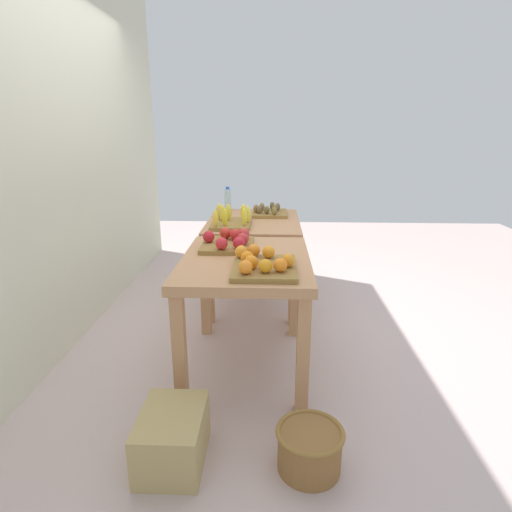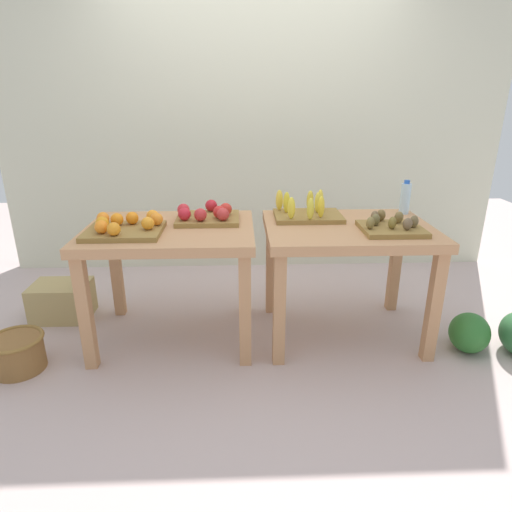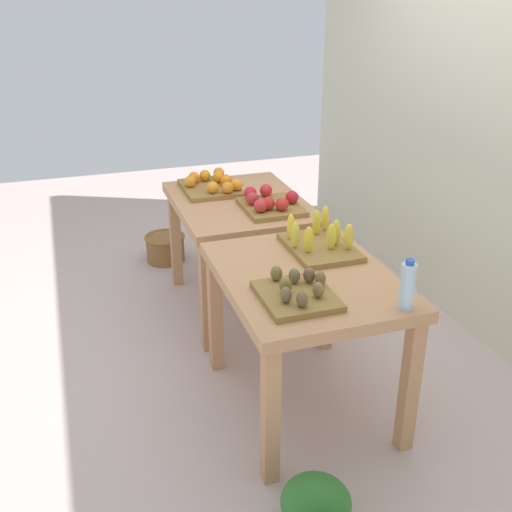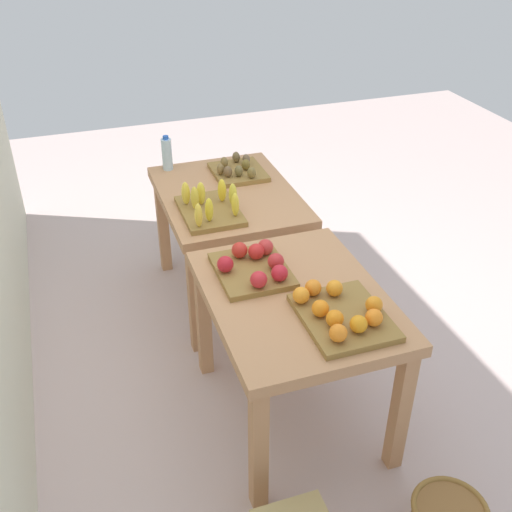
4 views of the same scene
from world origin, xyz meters
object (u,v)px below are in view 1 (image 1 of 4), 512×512
at_px(banana_crate, 231,221).
at_px(apple_bin, 229,242).
at_px(wicker_basket, 310,448).
at_px(display_table_left, 246,275).
at_px(cardboard_produce_box, 172,438).
at_px(display_table_right, 254,232).
at_px(water_bottle, 228,199).
at_px(orange_bin, 262,264).
at_px(watermelon_pile, 281,258).
at_px(kiwi_bin, 269,212).

bearing_deg(banana_crate, apple_bin, -175.81).
xyz_separation_m(apple_bin, wicker_basket, (-1.11, -0.48, -0.69)).
bearing_deg(display_table_left, cardboard_produce_box, 160.82).
bearing_deg(display_table_right, wicker_basket, -170.10).
distance_m(banana_crate, water_bottle, 0.70).
distance_m(display_table_left, orange_bin, 0.31).
bearing_deg(banana_crate, display_table_left, -168.81).
relative_size(apple_bin, cardboard_produce_box, 1.00).
xyz_separation_m(display_table_right, cardboard_produce_box, (-1.98, 0.30, -0.52)).
distance_m(water_bottle, watermelon_pile, 1.05).
xyz_separation_m(apple_bin, cardboard_produce_box, (-1.09, 0.17, -0.68)).
bearing_deg(watermelon_pile, display_table_left, 172.48).
height_order(orange_bin, apple_bin, apple_bin).
height_order(display_table_right, wicker_basket, display_table_right).
distance_m(display_table_left, wicker_basket, 1.09).
height_order(display_table_left, wicker_basket, display_table_left).
xyz_separation_m(apple_bin, banana_crate, (0.65, 0.05, 0.00)).
bearing_deg(wicker_basket, orange_bin, 20.39).
height_order(display_table_left, display_table_right, same).
xyz_separation_m(banana_crate, water_bottle, (0.69, 0.10, 0.06)).
bearing_deg(watermelon_pile, display_table_right, 163.88).
distance_m(banana_crate, watermelon_pile, 1.44).
bearing_deg(banana_crate, cardboard_produce_box, 175.86).
relative_size(apple_bin, banana_crate, 0.91).
relative_size(display_table_right, water_bottle, 4.52).
relative_size(display_table_right, kiwi_bin, 2.88).
xyz_separation_m(orange_bin, apple_bin, (0.47, 0.24, 0.00)).
height_order(display_table_right, banana_crate, banana_crate).
relative_size(display_table_right, cardboard_produce_box, 2.60).
bearing_deg(cardboard_produce_box, banana_crate, -4.14).
height_order(kiwi_bin, watermelon_pile, kiwi_bin).
height_order(display_table_left, water_bottle, water_bottle).
height_order(orange_bin, water_bottle, water_bottle).
bearing_deg(wicker_basket, water_bottle, 14.26).
height_order(apple_bin, cardboard_produce_box, apple_bin).
xyz_separation_m(orange_bin, banana_crate, (1.12, 0.29, 0.01)).
relative_size(kiwi_bin, wicker_basket, 1.12).
distance_m(display_table_right, watermelon_pile, 1.11).
distance_m(kiwi_bin, wicker_basket, 2.34).
bearing_deg(orange_bin, watermelon_pile, -4.00).
xyz_separation_m(display_table_right, kiwi_bin, (0.22, -0.13, 0.14)).
xyz_separation_m(display_table_left, kiwi_bin, (1.34, -0.13, 0.14)).
bearing_deg(kiwi_bin, apple_bin, 166.81).
relative_size(kiwi_bin, watermelon_pile, 0.54).
distance_m(banana_crate, cardboard_produce_box, 1.88).
bearing_deg(display_table_left, apple_bin, 28.91).
distance_m(banana_crate, kiwi_bin, 0.56).
distance_m(orange_bin, watermelon_pile, 2.41).
bearing_deg(apple_bin, display_table_right, -8.07).
bearing_deg(water_bottle, cardboard_produce_box, 179.38).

